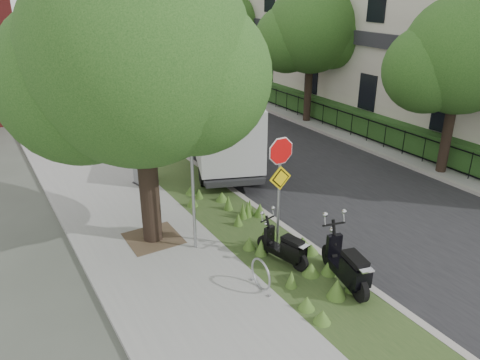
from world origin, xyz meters
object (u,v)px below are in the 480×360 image
object	(u,v)px
sign_assembly	(280,172)
utility_cabinet	(145,169)
scooter_far	(349,271)
box_truck	(224,130)
scooter_near	(288,251)

from	to	relation	value
sign_assembly	utility_cabinet	distance (m)	6.44
scooter_far	utility_cabinet	world-z (taller)	utility_cabinet
box_truck	utility_cabinet	xyz separation A→B (m)	(-3.09, 0.12, -0.95)
box_truck	utility_cabinet	size ratio (longest dim) A/B	5.50
scooter_near	scooter_far	size ratio (longest dim) A/B	0.81
box_truck	sign_assembly	bearing A→B (deg)	-105.92
utility_cabinet	scooter_far	bearing A→B (deg)	-77.46
scooter_far	utility_cabinet	bearing A→B (deg)	102.54
scooter_near	box_truck	xyz separation A→B (m)	(1.87, 6.60, 1.07)
sign_assembly	utility_cabinet	size ratio (longest dim) A/B	3.12
scooter_near	box_truck	distance (m)	6.94
box_truck	scooter_near	bearing A→B (deg)	-105.81
scooter_far	box_truck	xyz separation A→B (m)	(1.25, 8.13, 0.98)
scooter_far	box_truck	distance (m)	8.28
scooter_far	scooter_near	bearing A→B (deg)	111.89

